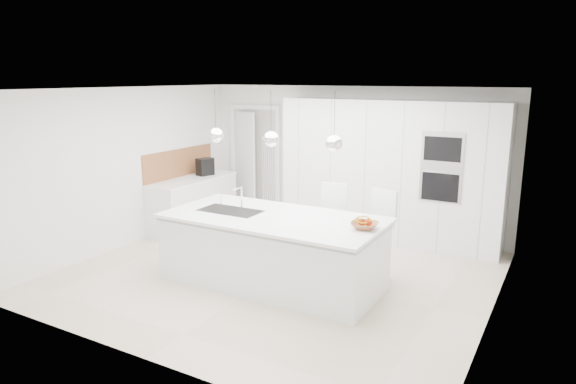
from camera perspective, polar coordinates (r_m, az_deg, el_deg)
The scene contains 27 objects.
floor at distance 7.15m, azimuth -1.20°, elevation -9.09°, with size 5.50×5.50×0.00m, color beige.
wall_back at distance 8.99m, azimuth 6.92°, elevation 3.63°, with size 5.50×5.50×0.00m, color white.
wall_left at distance 8.50m, azimuth -17.42°, elevation 2.61°, with size 5.00×5.00×0.00m, color white.
ceiling at distance 6.64m, azimuth -1.30°, elevation 11.36°, with size 5.50×5.50×0.00m, color white.
tall_cabinets at distance 8.46m, azimuth 11.13°, elevation 2.22°, with size 3.60×0.60×2.30m, color white.
oven_stack at distance 7.89m, azimuth 16.67°, elevation 2.65°, with size 0.62×0.04×1.05m, color #A5A5A8, non-canonical shape.
doorway_frame at distance 9.90m, azimuth -3.66°, elevation 3.22°, with size 1.11×0.08×2.13m, color white, non-canonical shape.
hallway_door at distance 10.00m, azimuth -5.02°, elevation 3.17°, with size 0.82×0.04×2.00m, color white.
radiator at distance 9.76m, azimuth -2.10°, elevation 2.05°, with size 0.32×0.04×1.40m, color white, non-canonical shape.
left_base_cabinets at distance 9.32m, azimuth -10.46°, elevation -1.32°, with size 0.60×1.80×0.86m, color white.
left_worktop at distance 9.22m, azimuth -10.57°, elevation 1.39°, with size 0.62×1.82×0.04m, color white.
oak_backsplash at distance 9.36m, azimuth -11.99°, elevation 3.18°, with size 0.02×1.80×0.50m, color #9D643D.
island_base at distance 6.71m, azimuth -1.79°, elevation -6.67°, with size 2.80×1.20×0.86m, color white.
island_worktop at distance 6.62m, azimuth -1.59°, elevation -2.87°, with size 2.84×1.40×0.04m, color white.
island_sink at distance 6.94m, azimuth -6.41°, elevation -2.72°, with size 0.84×0.44×0.18m, color #3F3F42, non-canonical shape.
island_tap at distance 7.01m, azimuth -5.17°, elevation -0.58°, with size 0.02×0.02×0.30m, color white.
pendant_left at distance 6.85m, azimuth -8.00°, elevation 6.25°, with size 0.20×0.20×0.20m, color white.
pendant_mid at distance 6.38m, azimuth -1.88°, elevation 5.89°, with size 0.20×0.20×0.20m, color white.
pendant_right at distance 5.98m, azimuth 5.13°, elevation 5.39°, with size 0.20×0.20×0.20m, color white.
fruit_bowl at distance 6.13m, azimuth 8.50°, elevation -3.70°, with size 0.32×0.32×0.08m, color #9D643D.
espresso_machine at distance 9.43m, azimuth -9.20°, elevation 2.79°, with size 0.19×0.29×0.31m, color black.
bar_stool_left at distance 7.17m, azimuth 4.60°, elevation -4.00°, with size 0.40×0.55×1.20m, color white, non-canonical shape.
bar_stool_right at distance 6.88m, azimuth 10.08°, elevation -4.92°, with size 0.39×0.55×1.19m, color white, non-canonical shape.
apple_a at distance 6.14m, azimuth 8.93°, elevation -3.35°, with size 0.09×0.09×0.09m, color #A52707.
apple_b at distance 6.16m, azimuth 8.17°, elevation -3.29°, with size 0.08×0.08×0.08m, color #A52707.
apple_c at distance 6.16m, azimuth 8.34°, elevation -3.36°, with size 0.07×0.07×0.07m, color #A52707.
banana_bunch at distance 6.12m, azimuth 8.36°, elevation -3.07°, with size 0.19×0.19×0.03m, color gold.
Camera 1 is at (3.39, -5.71, 2.66)m, focal length 32.00 mm.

